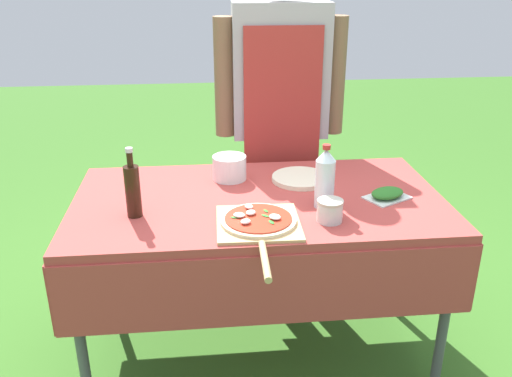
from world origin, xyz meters
TOP-DOWN VIEW (x-y plane):
  - ground_plane at (0.00, 0.00)m, footprint 12.00×12.00m
  - prep_table at (0.00, 0.00)m, footprint 1.51×0.84m
  - person_cook at (0.17, 0.60)m, footprint 0.64×0.22m
  - pizza_on_peel at (-0.03, -0.26)m, footprint 0.31×0.54m
  - oil_bottle at (-0.48, -0.12)m, footprint 0.06×0.06m
  - water_bottle at (0.24, -0.11)m, footprint 0.08×0.08m
  - herb_container at (0.52, -0.06)m, footprint 0.21×0.19m
  - mixing_tub at (-0.11, 0.22)m, footprint 0.15×0.15m
  - plate_stack at (0.20, 0.17)m, footprint 0.25×0.25m
  - sauce_jar at (0.24, -0.24)m, footprint 0.10×0.10m

SIDE VIEW (x-z plane):
  - ground_plane at x=0.00m, z-range 0.00..0.00m
  - prep_table at x=0.00m, z-range 0.31..1.09m
  - plate_stack at x=0.20m, z-range 0.78..0.80m
  - pizza_on_peel at x=-0.03m, z-range 0.76..0.82m
  - herb_container at x=0.52m, z-range 0.77..0.82m
  - sauce_jar at x=0.24m, z-range 0.77..0.85m
  - mixing_tub at x=-0.11m, z-range 0.78..0.88m
  - oil_bottle at x=-0.48m, z-range 0.75..1.02m
  - water_bottle at x=0.24m, z-range 0.77..1.02m
  - person_cook at x=0.17m, z-range 0.15..1.86m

